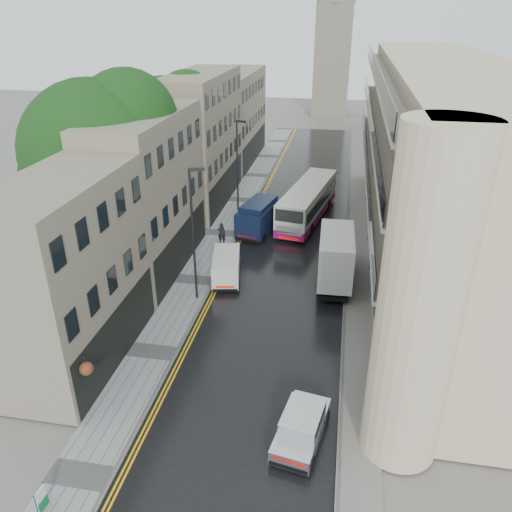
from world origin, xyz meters
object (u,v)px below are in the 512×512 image
(navy_van, at_px, (239,222))
(pedestrian, at_px, (222,233))
(silver_hatchback, at_px, (274,444))
(lamp_post_far, at_px, (237,167))
(estate_sign, at_px, (41,499))
(white_van, at_px, (213,277))
(cream_bus, at_px, (284,213))
(tree_far, at_px, (168,142))
(tree_near, at_px, (98,177))
(lamp_post_near, at_px, (193,237))
(white_lorry, at_px, (320,267))

(navy_van, height_order, pedestrian, navy_van)
(silver_hatchback, xyz_separation_m, lamp_post_far, (-7.48, 27.86, 3.53))
(estate_sign, bearing_deg, white_van, 86.50)
(navy_van, distance_m, lamp_post_far, 6.68)
(cream_bus, bearing_deg, pedestrian, -130.02)
(tree_far, xyz_separation_m, estate_sign, (5.73, -32.05, -5.62))
(cream_bus, distance_m, estate_sign, 28.83)
(pedestrian, bearing_deg, tree_near, 35.74)
(pedestrian, relative_size, lamp_post_near, 0.20)
(tree_near, xyz_separation_m, silver_hatchback, (14.31, -15.04, -6.18))
(lamp_post_far, bearing_deg, lamp_post_near, -73.64)
(silver_hatchback, bearing_deg, white_van, 124.61)
(white_lorry, relative_size, navy_van, 1.30)
(white_lorry, bearing_deg, lamp_post_far, 120.05)
(white_van, xyz_separation_m, pedestrian, (-1.14, 7.14, 0.04))
(tree_far, distance_m, white_lorry, 20.79)
(lamp_post_near, bearing_deg, navy_van, 67.42)
(cream_bus, height_order, lamp_post_near, lamp_post_near)
(white_van, distance_m, lamp_post_far, 14.96)
(tree_near, bearing_deg, white_van, -11.71)
(cream_bus, bearing_deg, tree_near, -131.23)
(lamp_post_near, bearing_deg, silver_hatchback, -78.31)
(tree_far, xyz_separation_m, lamp_post_far, (6.53, -0.18, -1.93))
(tree_far, bearing_deg, cream_bus, -18.50)
(tree_near, bearing_deg, pedestrian, 37.63)
(white_van, bearing_deg, white_lorry, -3.27)
(pedestrian, bearing_deg, lamp_post_far, -90.11)
(tree_near, height_order, tree_far, tree_near)
(tree_near, xyz_separation_m, estate_sign, (6.03, -19.05, -6.33))
(silver_hatchback, distance_m, estate_sign, 9.21)
(pedestrian, xyz_separation_m, lamp_post_near, (0.38, -8.56, 3.48))
(navy_van, xyz_separation_m, estate_sign, (-2.17, -25.98, -0.86))
(tree_far, bearing_deg, navy_van, -37.54)
(cream_bus, distance_m, navy_van, 4.11)
(tree_far, height_order, white_van, tree_far)
(white_lorry, bearing_deg, tree_far, 135.62)
(silver_hatchback, distance_m, navy_van, 22.81)
(tree_near, relative_size, lamp_post_far, 1.66)
(pedestrian, bearing_deg, estate_sign, 85.68)
(tree_near, relative_size, tree_far, 1.11)
(tree_near, relative_size, white_van, 3.31)
(tree_near, bearing_deg, cream_bus, 38.44)
(lamp_post_near, distance_m, estate_sign, 16.46)
(estate_sign, bearing_deg, tree_far, 103.77)
(white_lorry, bearing_deg, tree_near, 175.33)
(silver_hatchback, xyz_separation_m, pedestrian, (-7.25, 20.48, 0.23))
(navy_van, bearing_deg, white_van, -78.06)
(white_van, bearing_deg, lamp_post_near, -128.78)
(cream_bus, xyz_separation_m, silver_hatchback, (2.70, -24.25, -0.81))
(tree_far, height_order, lamp_post_near, tree_far)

